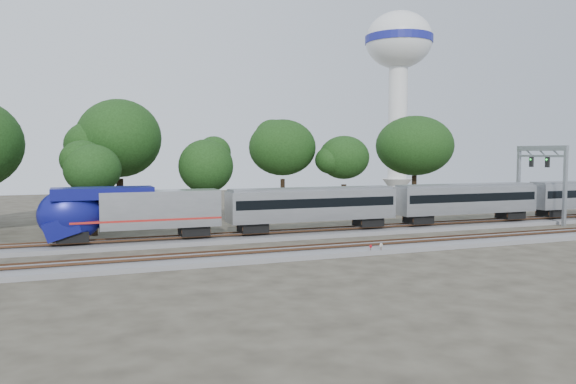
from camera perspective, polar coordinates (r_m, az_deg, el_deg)
name	(u,v)px	position (r m, az deg, el deg)	size (l,w,h in m)	color
ground	(286,247)	(51.97, -0.21, -5.65)	(160.00, 160.00, 0.00)	#383328
track_far	(265,236)	(57.51, -2.35, -4.51)	(160.00, 5.00, 0.73)	slate
track_near	(303,252)	(48.27, 1.48, -6.15)	(160.00, 5.00, 0.73)	slate
switch_stand_red	(371,248)	(48.61, 8.40, -5.69)	(0.28, 0.10, 0.89)	#512D19
switch_stand_white	(381,247)	(48.88, 9.44, -5.56)	(0.32, 0.10, 1.00)	#512D19
switch_lever	(389,250)	(50.74, 10.26, -5.78)	(0.50, 0.30, 0.30)	#512D19
water_tower	(399,60)	(113.23, 11.17, 13.00)	(12.96, 12.96, 35.87)	silver
signal_gantry	(541,167)	(76.68, 24.31, 2.36)	(0.67, 7.89, 9.60)	gray
tree_2	(93,170)	(62.22, -19.24, 2.16)	(7.10, 7.10, 10.01)	black
tree_3	(119,138)	(70.11, -16.79, 5.23)	(10.60, 10.60, 14.95)	black
tree_4	(206,166)	(65.92, -8.34, 2.59)	(7.28, 7.28, 10.27)	black
tree_5	(283,148)	(77.88, -0.55, 4.53)	(9.60, 9.60, 13.54)	black
tree_6	(344,158)	(78.00, 5.71, 3.49)	(8.20, 8.20, 11.56)	black
tree_7	(415,146)	(87.33, 12.76, 4.60)	(9.95, 9.95, 14.03)	black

